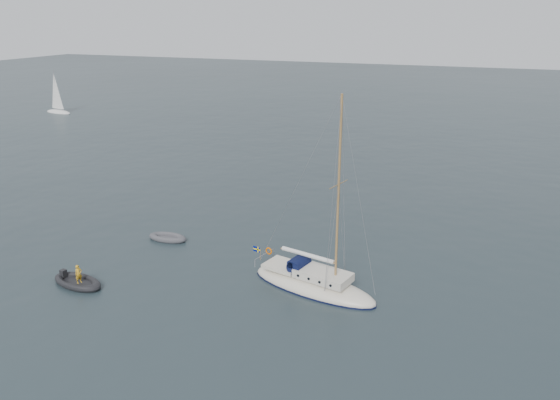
% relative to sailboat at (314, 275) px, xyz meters
% --- Properties ---
extents(ground, '(300.00, 300.00, 0.00)m').
position_rel_sailboat_xyz_m(ground, '(-2.09, 0.81, -0.92)').
color(ground, black).
rests_on(ground, ground).
extents(sailboat, '(8.53, 2.56, 12.15)m').
position_rel_sailboat_xyz_m(sailboat, '(0.00, 0.00, 0.00)').
color(sailboat, beige).
rests_on(sailboat, ground).
extents(dinghy, '(2.91, 1.32, 0.42)m').
position_rel_sailboat_xyz_m(dinghy, '(-12.07, 3.15, -0.74)').
color(dinghy, '#4B4B50').
rests_on(dinghy, ground).
extents(rib, '(3.59, 1.63, 1.35)m').
position_rel_sailboat_xyz_m(rib, '(-13.40, -4.72, -0.71)').
color(rib, black).
rests_on(rib, ground).
extents(distant_yacht_a, '(5.41, 2.89, 7.17)m').
position_rel_sailboat_xyz_m(distant_yacht_a, '(-57.72, 42.19, 2.14)').
color(distant_yacht_a, silver).
rests_on(distant_yacht_a, ground).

